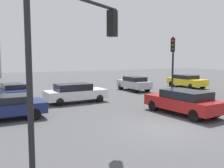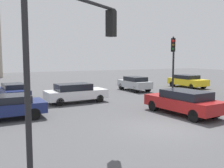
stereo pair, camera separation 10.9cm
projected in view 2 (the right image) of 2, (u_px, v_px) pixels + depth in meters
ground_plane at (165, 128)px, 11.92m from camera, size 100.74×100.74×0.00m
traffic_light_0 at (173, 55)px, 20.00m from camera, size 1.97×2.21×4.98m
traffic_light_2 at (77, 39)px, 7.99m from camera, size 3.85×2.49×5.47m
car_0 at (2, 107)px, 13.53m from camera, size 4.61×2.21×1.30m
car_1 at (183, 102)px, 14.76m from camera, size 2.37×4.89×1.44m
car_2 at (14, 91)px, 19.92m from camera, size 2.09×4.11×1.28m
car_3 at (76, 93)px, 18.70m from camera, size 4.60×2.05×1.42m
car_5 at (187, 81)px, 28.17m from camera, size 2.07×4.54×1.40m
car_7 at (134, 83)px, 25.34m from camera, size 1.79×4.07×1.43m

